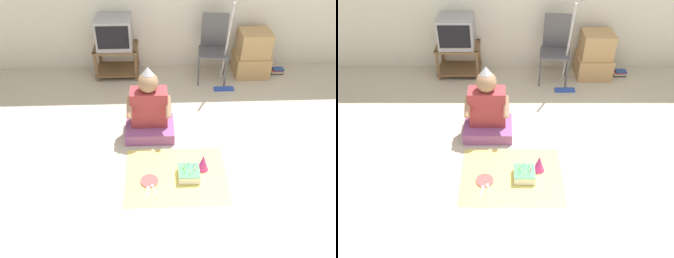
{
  "view_description": "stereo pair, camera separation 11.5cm",
  "coord_description": "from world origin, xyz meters",
  "views": [
    {
      "loc": [
        -0.57,
        -2.4,
        2.55
      ],
      "look_at": [
        -0.47,
        0.26,
        0.35
      ],
      "focal_mm": 35.0,
      "sensor_mm": 36.0,
      "label": 1
    },
    {
      "loc": [
        -0.46,
        -2.4,
        2.55
      ],
      "look_at": [
        -0.47,
        0.26,
        0.35
      ],
      "focal_mm": 35.0,
      "sensor_mm": 36.0,
      "label": 2
    }
  ],
  "objects": [
    {
      "name": "folding_chair",
      "position": [
        0.24,
        1.9,
        0.54
      ],
      "size": [
        0.46,
        0.43,
        0.94
      ],
      "color": "#4C4C51",
      "rests_on": "ground_plane"
    },
    {
      "name": "person_seated",
      "position": [
        -0.67,
        0.63,
        0.31
      ],
      "size": [
        0.56,
        0.43,
        0.88
      ],
      "color": "#8C4C8C",
      "rests_on": "ground_plane"
    },
    {
      "name": "plastic_spoon_near",
      "position": [
        -0.64,
        -0.23,
        0.01
      ],
      "size": [
        0.06,
        0.14,
        0.01
      ],
      "color": "white",
      "rests_on": "party_cloth"
    },
    {
      "name": "birthday_cake",
      "position": [
        -0.27,
        -0.1,
        0.06
      ],
      "size": [
        0.22,
        0.22,
        0.15
      ],
      "color": "white",
      "rests_on": "party_cloth"
    },
    {
      "name": "party_cloth",
      "position": [
        -0.4,
        -0.08,
        0.0
      ],
      "size": [
        1.05,
        0.8,
        0.01
      ],
      "color": "#EAD666",
      "rests_on": "ground_plane"
    },
    {
      "name": "tv_stand",
      "position": [
        -1.16,
        2.04,
        0.27
      ],
      "size": [
        0.63,
        0.46,
        0.46
      ],
      "color": "brown",
      "rests_on": "ground_plane"
    },
    {
      "name": "ground_plane",
      "position": [
        0.0,
        0.0,
        0.0
      ],
      "size": [
        16.0,
        16.0,
        0.0
      ],
      "primitive_type": "plane",
      "color": "#BCB29E"
    },
    {
      "name": "cardboard_box_stack",
      "position": [
        0.85,
        2.0,
        0.31
      ],
      "size": [
        0.5,
        0.47,
        0.67
      ],
      "color": "tan",
      "rests_on": "ground_plane"
    },
    {
      "name": "party_hat_blue",
      "position": [
        -0.11,
        -0.0,
        0.1
      ],
      "size": [
        0.12,
        0.12,
        0.2
      ],
      "color": "#CC338C",
      "rests_on": "party_cloth"
    },
    {
      "name": "plastic_spoon_far",
      "position": [
        -0.69,
        -0.26,
        0.01
      ],
      "size": [
        0.04,
        0.14,
        0.01
      ],
      "color": "white",
      "rests_on": "party_cloth"
    },
    {
      "name": "tv",
      "position": [
        -1.16,
        2.04,
        0.67
      ],
      "size": [
        0.49,
        0.44,
        0.42
      ],
      "color": "#99999E",
      "rests_on": "tv_stand"
    },
    {
      "name": "dust_mop",
      "position": [
        0.38,
        1.62,
        0.36
      ],
      "size": [
        0.28,
        0.34,
        1.23
      ],
      "color": "#2D4CB2",
      "rests_on": "ground_plane"
    },
    {
      "name": "paper_plate",
      "position": [
        -0.67,
        -0.15,
        0.01
      ],
      "size": [
        0.18,
        0.18,
        0.01
      ],
      "color": "#D84C4C",
      "rests_on": "party_cloth"
    },
    {
      "name": "book_pile",
      "position": [
        1.28,
        1.98,
        0.04
      ],
      "size": [
        0.19,
        0.12,
        0.08
      ],
      "color": "#333338",
      "rests_on": "ground_plane"
    }
  ]
}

